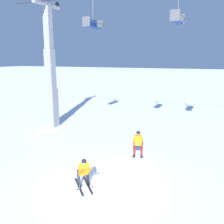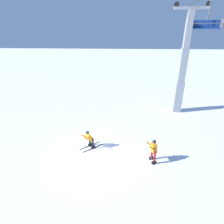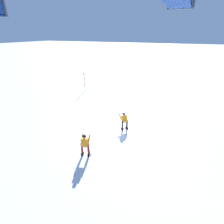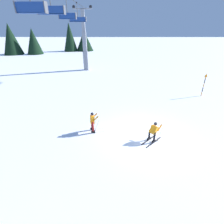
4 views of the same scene
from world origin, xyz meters
name	(u,v)px [view 1 (image 1 of 4)]	position (x,y,z in m)	size (l,w,h in m)	color
ground_plane	(102,186)	(0.00, 0.00, 0.00)	(260.00, 260.00, 0.00)	white
skier_carving_main	(84,171)	(-0.64, -0.42, 0.77)	(1.51, 1.54, 1.49)	black
lift_tower_near	(51,76)	(-8.15, 7.18, 4.17)	(0.76, 3.04, 9.96)	gray
chairlift_seat_nearest	(92,23)	(-4.27, 7.18, 7.98)	(0.61, 1.99, 2.22)	black
chairlift_seat_second	(176,17)	(1.57, 7.18, 8.00)	(0.61, 1.79, 2.20)	black
skier_distant_uphill	(138,142)	(0.43, 3.77, 0.89)	(0.97, 1.79, 1.59)	white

